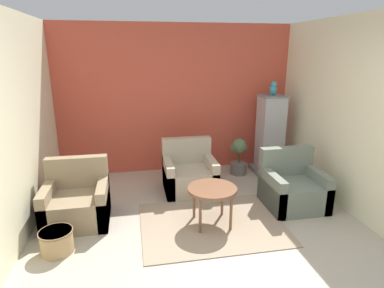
% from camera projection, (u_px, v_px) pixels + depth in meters
% --- Properties ---
extents(ground_plane, '(20.00, 20.00, 0.00)m').
position_uv_depth(ground_plane, '(220.00, 271.00, 3.27)').
color(ground_plane, '#B2A893').
rests_on(ground_plane, ground).
extents(wall_back_accent, '(4.30, 0.06, 2.62)m').
position_uv_depth(wall_back_accent, '(176.00, 100.00, 5.78)').
color(wall_back_accent, '#C64C38').
rests_on(wall_back_accent, ground_plane).
extents(wall_left, '(0.06, 3.02, 2.62)m').
position_uv_depth(wall_left, '(23.00, 122.00, 3.95)').
color(wall_left, beige).
rests_on(wall_left, ground_plane).
extents(wall_right, '(0.06, 3.02, 2.62)m').
position_uv_depth(wall_right, '(333.00, 111.00, 4.71)').
color(wall_right, beige).
rests_on(wall_right, ground_plane).
extents(area_rug, '(1.81, 1.42, 0.01)m').
position_uv_depth(area_rug, '(212.00, 223.00, 4.16)').
color(area_rug, gray).
rests_on(area_rug, ground_plane).
extents(coffee_table, '(0.63, 0.63, 0.51)m').
position_uv_depth(coffee_table, '(212.00, 192.00, 4.04)').
color(coffee_table, brown).
rests_on(coffee_table, ground_plane).
extents(armchair_left, '(0.80, 0.73, 0.81)m').
position_uv_depth(armchair_left, '(77.00, 203.00, 4.16)').
color(armchair_left, '#8E7A5B').
rests_on(armchair_left, ground_plane).
extents(armchair_right, '(0.80, 0.73, 0.81)m').
position_uv_depth(armchair_right, '(293.00, 188.00, 4.59)').
color(armchair_right, slate).
rests_on(armchair_right, ground_plane).
extents(armchair_middle, '(0.80, 0.73, 0.81)m').
position_uv_depth(armchair_middle, '(189.00, 175.00, 5.10)').
color(armchair_middle, tan).
rests_on(armchair_middle, ground_plane).
extents(birdcage, '(0.55, 0.55, 1.42)m').
position_uv_depth(birdcage, '(270.00, 136.00, 5.75)').
color(birdcage, slate).
rests_on(birdcage, ground_plane).
extents(parrot, '(0.11, 0.21, 0.25)m').
position_uv_depth(parrot, '(273.00, 89.00, 5.51)').
color(parrot, teal).
rests_on(parrot, birdcage).
extents(potted_plant, '(0.30, 0.29, 0.66)m').
position_uv_depth(potted_plant, '(239.00, 155.00, 5.76)').
color(potted_plant, '#66605B').
rests_on(potted_plant, ground_plane).
extents(wicker_basket, '(0.37, 0.37, 0.26)m').
position_uv_depth(wicker_basket, '(57.00, 241.00, 3.54)').
color(wicker_basket, tan).
rests_on(wicker_basket, ground_plane).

